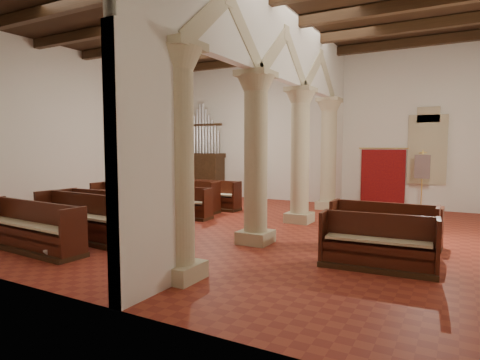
% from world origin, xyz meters
% --- Properties ---
extents(floor, '(14.00, 14.00, 0.00)m').
position_xyz_m(floor, '(0.00, 0.00, 0.00)').
color(floor, maroon).
rests_on(floor, ground).
extents(ceiling, '(14.00, 14.00, 0.00)m').
position_xyz_m(ceiling, '(0.00, 0.00, 6.00)').
color(ceiling, black).
rests_on(ceiling, wall_back).
extents(wall_back, '(14.00, 0.02, 6.00)m').
position_xyz_m(wall_back, '(0.00, 6.00, 3.00)').
color(wall_back, white).
rests_on(wall_back, floor).
extents(wall_front, '(14.00, 0.02, 6.00)m').
position_xyz_m(wall_front, '(0.00, -6.00, 3.00)').
color(wall_front, white).
rests_on(wall_front, floor).
extents(wall_left, '(0.02, 12.00, 6.00)m').
position_xyz_m(wall_left, '(-7.00, 0.00, 3.00)').
color(wall_left, white).
rests_on(wall_left, floor).
extents(ceiling_beams, '(13.80, 11.80, 0.30)m').
position_xyz_m(ceiling_beams, '(0.00, 0.00, 5.82)').
color(ceiling_beams, '#3B2312').
rests_on(ceiling_beams, wall_back).
extents(arcade, '(0.90, 11.90, 6.00)m').
position_xyz_m(arcade, '(1.80, 0.00, 3.56)').
color(arcade, tan).
rests_on(arcade, floor).
extents(window_back, '(1.00, 0.03, 2.20)m').
position_xyz_m(window_back, '(5.00, 5.98, 2.20)').
color(window_back, '#317058').
rests_on(window_back, wall_back).
extents(pipe_organ, '(2.10, 0.85, 4.40)m').
position_xyz_m(pipe_organ, '(-4.50, 5.50, 1.37)').
color(pipe_organ, '#3B2312').
rests_on(pipe_organ, floor).
extents(lectern, '(0.56, 0.57, 1.29)m').
position_xyz_m(lectern, '(-1.72, 5.49, 0.53)').
color(lectern, '#3E2813').
rests_on(lectern, floor).
extents(dossal_curtain, '(1.80, 0.07, 2.17)m').
position_xyz_m(dossal_curtain, '(3.50, 5.92, 1.17)').
color(dossal_curtain, maroon).
rests_on(dossal_curtain, floor).
extents(processional_banner, '(0.49, 0.63, 2.20)m').
position_xyz_m(processional_banner, '(4.98, 4.42, 0.77)').
color(processional_banner, '#3B2312').
rests_on(processional_banner, floor).
extents(hymnal_box_a, '(0.39, 0.34, 0.35)m').
position_xyz_m(hymnal_box_a, '(-1.37, -4.19, 0.28)').
color(hymnal_box_a, navy).
rests_on(hymnal_box_a, floor).
extents(hymnal_box_b, '(0.34, 0.29, 0.31)m').
position_xyz_m(hymnal_box_b, '(-1.60, -2.95, 0.25)').
color(hymnal_box_b, navy).
rests_on(hymnal_box_b, floor).
extents(hymnal_box_c, '(0.42, 0.38, 0.34)m').
position_xyz_m(hymnal_box_c, '(-0.49, -1.12, 0.27)').
color(hymnal_box_c, '#163099').
rests_on(hymnal_box_c, floor).
extents(tube_heater_a, '(1.05, 0.44, 0.11)m').
position_xyz_m(tube_heater_a, '(-1.80, -4.67, 0.16)').
color(tube_heater_a, silver).
rests_on(tube_heater_a, floor).
extents(tube_heater_b, '(1.14, 0.12, 0.11)m').
position_xyz_m(tube_heater_b, '(-2.16, -2.96, 0.16)').
color(tube_heater_b, white).
rests_on(tube_heater_b, floor).
extents(nave_pew_0, '(3.28, 0.92, 1.08)m').
position_xyz_m(nave_pew_0, '(-2.37, -4.52, 0.36)').
color(nave_pew_0, '#3B2312').
rests_on(nave_pew_0, floor).
extents(nave_pew_1, '(3.25, 0.96, 1.14)m').
position_xyz_m(nave_pew_1, '(-2.09, -3.27, 0.38)').
color(nave_pew_1, '#3B2312').
rests_on(nave_pew_1, floor).
extents(nave_pew_2, '(3.08, 0.78, 1.10)m').
position_xyz_m(nave_pew_2, '(-2.38, -2.31, 0.36)').
color(nave_pew_2, '#3B2312').
rests_on(nave_pew_2, floor).
extents(nave_pew_3, '(3.04, 0.79, 1.01)m').
position_xyz_m(nave_pew_3, '(-2.00, -1.41, 0.33)').
color(nave_pew_3, '#3B2312').
rests_on(nave_pew_3, floor).
extents(nave_pew_4, '(3.51, 0.83, 1.15)m').
position_xyz_m(nave_pew_4, '(-2.59, -0.79, 0.38)').
color(nave_pew_4, '#3B2312').
rests_on(nave_pew_4, floor).
extents(nave_pew_5, '(3.05, 0.85, 1.00)m').
position_xyz_m(nave_pew_5, '(-2.33, 0.36, 0.33)').
color(nave_pew_5, '#3B2312').
rests_on(nave_pew_5, floor).
extents(nave_pew_6, '(2.81, 0.81, 1.11)m').
position_xyz_m(nave_pew_6, '(-2.61, 1.46, 0.37)').
color(nave_pew_6, '#3B2312').
rests_on(nave_pew_6, floor).
extents(nave_pew_7, '(2.81, 0.74, 1.06)m').
position_xyz_m(nave_pew_7, '(-2.25, 2.36, 0.35)').
color(nave_pew_7, '#3B2312').
rests_on(nave_pew_7, floor).
extents(aisle_pew_0, '(2.17, 0.84, 1.04)m').
position_xyz_m(aisle_pew_0, '(4.74, -2.22, 0.35)').
color(aisle_pew_0, '#3B2312').
rests_on(aisle_pew_0, floor).
extents(aisle_pew_1, '(2.24, 0.74, 1.08)m').
position_xyz_m(aisle_pew_1, '(4.62, -0.89, 0.36)').
color(aisle_pew_1, '#3B2312').
rests_on(aisle_pew_1, floor).
extents(aisle_pew_2, '(1.70, 0.69, 0.96)m').
position_xyz_m(aisle_pew_2, '(4.94, -0.08, 0.33)').
color(aisle_pew_2, '#3B2312').
rests_on(aisle_pew_2, floor).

